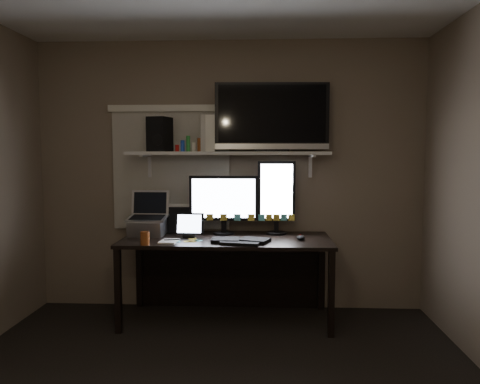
# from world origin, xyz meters

# --- Properties ---
(back_wall) EXTENTS (3.60, 0.00, 3.60)m
(back_wall) POSITION_xyz_m (0.00, 1.80, 1.25)
(back_wall) COLOR #6E5F4F
(back_wall) RESTS_ON floor
(window_blinds) EXTENTS (1.10, 0.02, 1.10)m
(window_blinds) POSITION_xyz_m (-0.55, 1.79, 1.30)
(window_blinds) COLOR beige
(window_blinds) RESTS_ON back_wall
(desk) EXTENTS (1.80, 0.75, 0.73)m
(desk) POSITION_xyz_m (0.00, 1.55, 0.55)
(desk) COLOR black
(desk) RESTS_ON floor
(wall_shelf) EXTENTS (1.80, 0.35, 0.03)m
(wall_shelf) POSITION_xyz_m (0.00, 1.62, 1.46)
(wall_shelf) COLOR beige
(wall_shelf) RESTS_ON back_wall
(monitor_landscape) EXTENTS (0.62, 0.07, 0.55)m
(monitor_landscape) POSITION_xyz_m (-0.04, 1.62, 1.00)
(monitor_landscape) COLOR black
(monitor_landscape) RESTS_ON desk
(monitor_portrait) EXTENTS (0.34, 0.08, 0.68)m
(monitor_portrait) POSITION_xyz_m (0.44, 1.65, 1.07)
(monitor_portrait) COLOR black
(monitor_portrait) RESTS_ON desk
(keyboard) EXTENTS (0.51, 0.28, 0.03)m
(keyboard) POSITION_xyz_m (0.13, 1.26, 0.74)
(keyboard) COLOR black
(keyboard) RESTS_ON desk
(mouse) EXTENTS (0.07, 0.11, 0.04)m
(mouse) POSITION_xyz_m (0.64, 1.37, 0.75)
(mouse) COLOR black
(mouse) RESTS_ON desk
(notepad) EXTENTS (0.16, 0.21, 0.01)m
(notepad) POSITION_xyz_m (-0.47, 1.24, 0.74)
(notepad) COLOR white
(notepad) RESTS_ON desk
(tablet) EXTENTS (0.26, 0.12, 0.22)m
(tablet) POSITION_xyz_m (-0.32, 1.43, 0.84)
(tablet) COLOR black
(tablet) RESTS_ON desk
(file_sorter) EXTENTS (0.21, 0.10, 0.26)m
(file_sorter) POSITION_xyz_m (-0.46, 1.67, 0.86)
(file_sorter) COLOR black
(file_sorter) RESTS_ON desk
(laptop) EXTENTS (0.36, 0.29, 0.39)m
(laptop) POSITION_xyz_m (-0.72, 1.52, 0.92)
(laptop) COLOR silver
(laptop) RESTS_ON desk
(cup) EXTENTS (0.08, 0.08, 0.11)m
(cup) POSITION_xyz_m (-0.63, 1.10, 0.78)
(cup) COLOR brown
(cup) RESTS_ON desk
(sticky_notes) EXTENTS (0.29, 0.22, 0.00)m
(sticky_notes) POSITION_xyz_m (-0.33, 1.33, 0.73)
(sticky_notes) COLOR gold
(sticky_notes) RESTS_ON desk
(tv) EXTENTS (1.02, 0.23, 0.61)m
(tv) POSITION_xyz_m (0.39, 1.63, 1.78)
(tv) COLOR black
(tv) RESTS_ON wall_shelf
(game_console) EXTENTS (0.16, 0.28, 0.32)m
(game_console) POSITION_xyz_m (-0.19, 1.65, 1.64)
(game_console) COLOR beige
(game_console) RESTS_ON wall_shelf
(speaker) EXTENTS (0.21, 0.24, 0.31)m
(speaker) POSITION_xyz_m (-0.61, 1.60, 1.63)
(speaker) COLOR black
(speaker) RESTS_ON wall_shelf
(bottles) EXTENTS (0.22, 0.06, 0.14)m
(bottles) POSITION_xyz_m (-0.33, 1.59, 1.55)
(bottles) COLOR #A50F0C
(bottles) RESTS_ON wall_shelf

